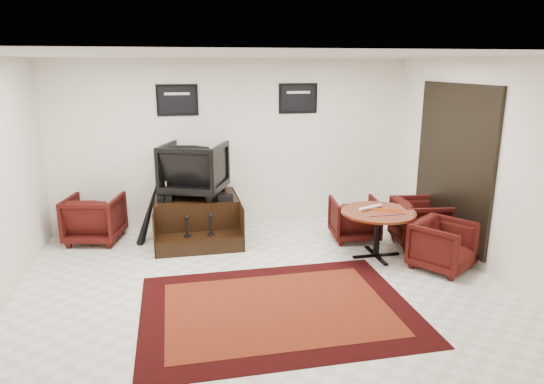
{
  "coord_description": "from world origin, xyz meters",
  "views": [
    {
      "loc": [
        -1.03,
        -5.53,
        2.7
      ],
      "look_at": [
        0.32,
        0.9,
        0.97
      ],
      "focal_mm": 32.0,
      "sensor_mm": 36.0,
      "label": 1
    }
  ],
  "objects_px": {
    "armchair_side": "(94,216)",
    "meeting_table": "(378,217)",
    "shine_chair": "(194,166)",
    "table_chair_window": "(421,220)",
    "table_chair_corner": "(443,243)",
    "shine_podium": "(197,219)",
    "table_chair_back": "(354,217)"
  },
  "relations": [
    {
      "from": "shine_podium",
      "to": "shine_chair",
      "type": "height_order",
      "value": "shine_chair"
    },
    {
      "from": "meeting_table",
      "to": "table_chair_corner",
      "type": "height_order",
      "value": "table_chair_corner"
    },
    {
      "from": "shine_chair",
      "to": "table_chair_window",
      "type": "xyz_separation_m",
      "value": [
        3.35,
        -1.15,
        -0.75
      ]
    },
    {
      "from": "table_chair_back",
      "to": "armchair_side",
      "type": "bearing_deg",
      "value": -3.54
    },
    {
      "from": "shine_podium",
      "to": "meeting_table",
      "type": "distance_m",
      "value": 2.84
    },
    {
      "from": "meeting_table",
      "to": "table_chair_back",
      "type": "xyz_separation_m",
      "value": [
        -0.05,
        0.76,
        -0.23
      ]
    },
    {
      "from": "shine_chair",
      "to": "armchair_side",
      "type": "distance_m",
      "value": 1.74
    },
    {
      "from": "armchair_side",
      "to": "table_chair_window",
      "type": "bearing_deg",
      "value": 179.12
    },
    {
      "from": "armchair_side",
      "to": "meeting_table",
      "type": "relative_size",
      "value": 0.78
    },
    {
      "from": "shine_podium",
      "to": "table_chair_corner",
      "type": "relative_size",
      "value": 1.82
    },
    {
      "from": "shine_podium",
      "to": "shine_chair",
      "type": "distance_m",
      "value": 0.85
    },
    {
      "from": "shine_podium",
      "to": "table_chair_window",
      "type": "xyz_separation_m",
      "value": [
        3.35,
        -1.01,
        0.09
      ]
    },
    {
      "from": "table_chair_back",
      "to": "table_chair_corner",
      "type": "height_order",
      "value": "table_chair_corner"
    },
    {
      "from": "shine_chair",
      "to": "meeting_table",
      "type": "distance_m",
      "value": 2.94
    },
    {
      "from": "meeting_table",
      "to": "table_chair_window",
      "type": "height_order",
      "value": "table_chair_window"
    },
    {
      "from": "table_chair_window",
      "to": "shine_podium",
      "type": "bearing_deg",
      "value": 80.87
    },
    {
      "from": "meeting_table",
      "to": "table_chair_back",
      "type": "relative_size",
      "value": 1.43
    },
    {
      "from": "table_chair_back",
      "to": "meeting_table",
      "type": "bearing_deg",
      "value": 100.68
    },
    {
      "from": "shine_chair",
      "to": "meeting_table",
      "type": "bearing_deg",
      "value": 171.51
    },
    {
      "from": "armchair_side",
      "to": "table_chair_back",
      "type": "height_order",
      "value": "armchair_side"
    },
    {
      "from": "meeting_table",
      "to": "shine_podium",
      "type": "bearing_deg",
      "value": 151.99
    },
    {
      "from": "shine_chair",
      "to": "table_chair_window",
      "type": "distance_m",
      "value": 3.62
    },
    {
      "from": "shine_podium",
      "to": "table_chair_back",
      "type": "bearing_deg",
      "value": -12.92
    },
    {
      "from": "shine_podium",
      "to": "table_chair_window",
      "type": "distance_m",
      "value": 3.5
    },
    {
      "from": "meeting_table",
      "to": "table_chair_corner",
      "type": "distance_m",
      "value": 0.94
    },
    {
      "from": "shine_podium",
      "to": "table_chair_back",
      "type": "relative_size",
      "value": 1.83
    },
    {
      "from": "armchair_side",
      "to": "meeting_table",
      "type": "xyz_separation_m",
      "value": [
        4.06,
        -1.51,
        0.19
      ]
    },
    {
      "from": "shine_chair",
      "to": "table_chair_back",
      "type": "bearing_deg",
      "value": -174.03
    },
    {
      "from": "table_chair_window",
      "to": "armchair_side",
      "type": "bearing_deg",
      "value": 83.93
    },
    {
      "from": "armchair_side",
      "to": "shine_podium",
      "type": "bearing_deg",
      "value": -174.1
    },
    {
      "from": "table_chair_window",
      "to": "table_chair_corner",
      "type": "bearing_deg",
      "value": 177.35
    },
    {
      "from": "armchair_side",
      "to": "table_chair_back",
      "type": "xyz_separation_m",
      "value": [
        4.01,
        -0.75,
        -0.04
      ]
    }
  ]
}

